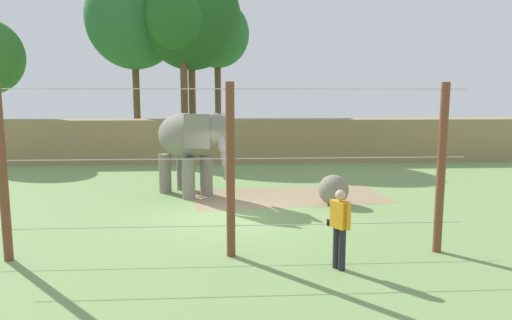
{
  "coord_description": "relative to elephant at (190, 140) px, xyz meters",
  "views": [
    {
      "loc": [
        0.02,
        -13.39,
        3.56
      ],
      "look_at": [
        0.94,
        2.02,
        1.4
      ],
      "focal_mm": 32.29,
      "sensor_mm": 36.0,
      "label": 1
    }
  ],
  "objects": [
    {
      "name": "elephant",
      "position": [
        0.0,
        0.0,
        0.0
      ],
      "size": [
        3.25,
        3.49,
        3.0
      ],
      "color": "gray",
      "rests_on": "ground"
    },
    {
      "name": "ground_plane",
      "position": [
        1.36,
        -3.01,
        -1.99
      ],
      "size": [
        120.0,
        120.0,
        0.0
      ],
      "primitive_type": "plane",
      "color": "#759956"
    },
    {
      "name": "enrichment_ball",
      "position": [
        4.8,
        -1.76,
        -1.49
      ],
      "size": [
        0.99,
        0.99,
        0.99
      ],
      "primitive_type": "sphere",
      "color": "gray",
      "rests_on": "ground"
    },
    {
      "name": "embankment_wall",
      "position": [
        1.36,
        8.57,
        -0.84
      ],
      "size": [
        36.0,
        1.8,
        2.3
      ],
      "primitive_type": "cube",
      "color": "#997F56",
      "rests_on": "ground"
    },
    {
      "name": "tree_right_of_centre",
      "position": [
        -1.32,
        12.33,
        6.17
      ],
      "size": [
        4.36,
        4.36,
        10.51
      ],
      "color": "brown",
      "rests_on": "ground"
    },
    {
      "name": "cable_fence",
      "position": [
        1.38,
        -6.45,
        -0.05
      ],
      "size": [
        10.58,
        0.19,
        3.86
      ],
      "color": "brown",
      "rests_on": "ground"
    },
    {
      "name": "tree_behind_wall",
      "position": [
        -4.66,
        14.59,
        6.44
      ],
      "size": [
        6.1,
        6.1,
        11.66
      ],
      "color": "brown",
      "rests_on": "ground"
    },
    {
      "name": "zookeeper",
      "position": [
        3.64,
        -7.38,
        -1.06
      ],
      "size": [
        0.41,
        0.54,
        1.67
      ],
      "color": "#232328",
      "rests_on": "ground"
    },
    {
      "name": "tree_far_right",
      "position": [
        -0.93,
        13.52,
        6.43
      ],
      "size": [
        6.25,
        6.25,
        11.73
      ],
      "color": "brown",
      "rests_on": "ground"
    },
    {
      "name": "dirt_patch",
      "position": [
        3.51,
        -0.41,
        -1.99
      ],
      "size": [
        7.11,
        4.1,
        0.01
      ],
      "primitive_type": "cube",
      "rotation": [
        0.0,
        0.0,
        0.11
      ],
      "color": "#937F5B",
      "rests_on": "ground"
    },
    {
      "name": "tree_left_of_centre",
      "position": [
        0.66,
        16.03,
        5.7
      ],
      "size": [
        4.36,
        4.36,
        10.04
      ],
      "color": "brown",
      "rests_on": "ground"
    }
  ]
}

